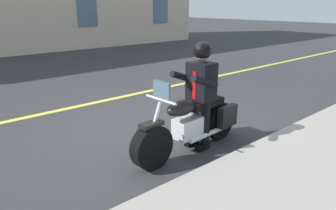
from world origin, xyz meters
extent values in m
plane|color=#333335|center=(0.00, 0.00, 0.00)|extent=(80.00, 80.00, 0.00)
cube|color=#E5DB4C|center=(0.00, -2.00, 0.01)|extent=(60.00, 0.16, 0.01)
cylinder|color=black|center=(1.12, 1.37, 0.33)|extent=(0.67, 0.24, 0.66)
cylinder|color=black|center=(-0.43, 1.28, 0.33)|extent=(0.67, 0.24, 0.66)
cube|color=silver|center=(0.32, 1.32, 0.42)|extent=(0.58, 0.31, 0.32)
ellipsoid|color=black|center=(0.52, 1.34, 0.78)|extent=(0.58, 0.31, 0.24)
cube|color=black|center=(-0.03, 1.30, 0.74)|extent=(0.72, 0.32, 0.12)
cube|color=black|center=(-0.39, 1.50, 0.48)|extent=(0.41, 0.14, 0.36)
cube|color=black|center=(-0.37, 1.06, 0.48)|extent=(0.41, 0.14, 0.36)
cylinder|color=silver|center=(1.10, 1.37, 0.60)|extent=(0.35, 0.07, 0.76)
cylinder|color=silver|center=(0.94, 1.36, 1.00)|extent=(0.07, 0.60, 0.04)
cube|color=black|center=(1.12, 1.37, 0.68)|extent=(0.37, 0.18, 0.06)
cylinder|color=silver|center=(0.01, 1.47, 0.26)|extent=(0.90, 0.13, 0.08)
cube|color=slate|center=(0.92, 1.36, 1.12)|extent=(0.06, 0.32, 0.28)
cylinder|color=black|center=(0.06, 1.43, 0.42)|extent=(0.14, 0.14, 0.84)
cube|color=black|center=(0.12, 1.43, 0.05)|extent=(0.27, 0.13, 0.10)
cylinder|color=black|center=(0.08, 1.19, 0.42)|extent=(0.14, 0.14, 0.84)
cube|color=black|center=(0.14, 1.19, 0.05)|extent=(0.27, 0.13, 0.10)
cube|color=black|center=(0.07, 1.31, 1.12)|extent=(0.34, 0.42, 0.60)
cube|color=red|center=(0.23, 1.32, 1.08)|extent=(0.03, 0.07, 0.44)
cylinder|color=black|center=(0.24, 1.54, 1.18)|extent=(0.56, 0.13, 0.28)
cylinder|color=black|center=(0.26, 1.10, 1.18)|extent=(0.56, 0.13, 0.28)
sphere|color=tan|center=(0.07, 1.31, 1.55)|extent=(0.22, 0.22, 0.22)
sphere|color=black|center=(0.07, 1.31, 1.60)|extent=(0.28, 0.28, 0.28)
cube|color=slate|center=(-9.04, -10.97, 2.00)|extent=(1.10, 0.06, 1.60)
cube|color=slate|center=(-4.09, -10.97, 2.00)|extent=(1.10, 0.06, 1.60)
camera|label=1|loc=(3.51, 4.56, 2.26)|focal=32.74mm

